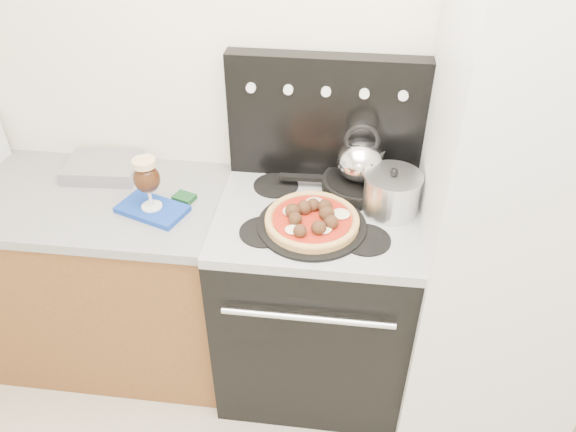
% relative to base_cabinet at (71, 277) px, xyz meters
% --- Properties ---
extents(room_shell, '(3.52, 3.01, 2.52)m').
position_rel_base_cabinet_xyz_m(room_shell, '(1.02, -0.91, 0.82)').
color(room_shell, beige).
rests_on(room_shell, ground).
extents(base_cabinet, '(1.45, 0.60, 0.86)m').
position_rel_base_cabinet_xyz_m(base_cabinet, '(0.00, 0.00, 0.00)').
color(base_cabinet, brown).
rests_on(base_cabinet, ground).
extents(countertop, '(1.48, 0.63, 0.04)m').
position_rel_base_cabinet_xyz_m(countertop, '(0.00, 0.00, 0.45)').
color(countertop, gray).
rests_on(countertop, base_cabinet).
extents(stove_body, '(0.76, 0.65, 0.88)m').
position_rel_base_cabinet_xyz_m(stove_body, '(1.10, -0.02, 0.01)').
color(stove_body, black).
rests_on(stove_body, ground).
extents(cooktop, '(0.76, 0.65, 0.04)m').
position_rel_base_cabinet_xyz_m(cooktop, '(1.10, -0.02, 0.47)').
color(cooktop, '#ADADB2').
rests_on(cooktop, stove_body).
extents(backguard, '(0.76, 0.08, 0.50)m').
position_rel_base_cabinet_xyz_m(backguard, '(1.10, 0.25, 0.74)').
color(backguard, black).
rests_on(backguard, cooktop).
extents(fridge, '(0.64, 0.68, 1.90)m').
position_rel_base_cabinet_xyz_m(fridge, '(1.80, -0.05, 0.52)').
color(fridge, silver).
rests_on(fridge, ground).
extents(foil_sheet, '(0.31, 0.24, 0.06)m').
position_rel_base_cabinet_xyz_m(foil_sheet, '(0.19, 0.16, 0.50)').
color(foil_sheet, silver).
rests_on(foil_sheet, countertop).
extents(oven_mitt, '(0.29, 0.23, 0.02)m').
position_rel_base_cabinet_xyz_m(oven_mitt, '(0.48, -0.08, 0.48)').
color(oven_mitt, '#1338A2').
rests_on(oven_mitt, countertop).
extents(beer_glass, '(0.11, 0.11, 0.21)m').
position_rel_base_cabinet_xyz_m(beer_glass, '(0.48, -0.08, 0.60)').
color(beer_glass, '#32180B').
rests_on(beer_glass, oven_mitt).
extents(pizza_pan, '(0.46, 0.46, 0.01)m').
position_rel_base_cabinet_xyz_m(pizza_pan, '(1.09, -0.12, 0.50)').
color(pizza_pan, black).
rests_on(pizza_pan, cooktop).
extents(pizza, '(0.36, 0.36, 0.05)m').
position_rel_base_cabinet_xyz_m(pizza, '(1.09, -0.12, 0.53)').
color(pizza, '#E4B16C').
rests_on(pizza, pizza_pan).
extents(skillet, '(0.29, 0.29, 0.05)m').
position_rel_base_cabinet_xyz_m(skillet, '(1.25, 0.14, 0.52)').
color(skillet, black).
rests_on(skillet, cooktop).
extents(tea_kettle, '(0.19, 0.19, 0.20)m').
position_rel_base_cabinet_xyz_m(tea_kettle, '(1.25, 0.14, 0.64)').
color(tea_kettle, silver).
rests_on(tea_kettle, skillet).
extents(stock_pot, '(0.26, 0.26, 0.15)m').
position_rel_base_cabinet_xyz_m(stock_pot, '(1.37, 0.01, 0.56)').
color(stock_pot, silver).
rests_on(stock_pot, cooktop).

